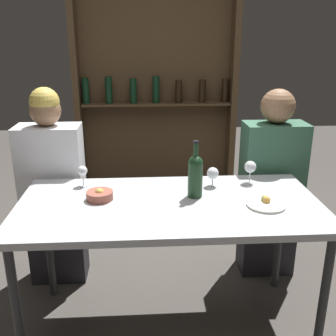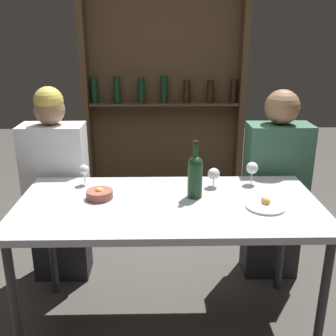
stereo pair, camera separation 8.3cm
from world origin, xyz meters
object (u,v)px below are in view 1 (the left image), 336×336
at_px(wine_glass_2, 250,167).
at_px(seated_person_left, 54,192).
at_px(wine_glass_0, 213,174).
at_px(snack_bowl, 100,195).
at_px(seated_person_right, 270,190).
at_px(wine_bottle, 195,174).
at_px(wine_glass_1, 83,172).
at_px(food_plate_0, 266,204).

height_order(wine_glass_2, seated_person_left, seated_person_left).
bearing_deg(wine_glass_0, wine_glass_2, 9.85).
height_order(wine_glass_0, snack_bowl, wine_glass_0).
xyz_separation_m(wine_glass_0, seated_person_right, (0.46, 0.32, -0.24)).
distance_m(snack_bowl, seated_person_right, 1.20).
distance_m(wine_glass_0, seated_person_right, 0.61).
relative_size(wine_bottle, wine_glass_2, 2.31).
xyz_separation_m(wine_glass_1, seated_person_right, (1.20, 0.27, -0.25)).
distance_m(wine_glass_0, food_plate_0, 0.37).
bearing_deg(wine_bottle, seated_person_left, 151.76).
bearing_deg(seated_person_right, wine_glass_2, -129.37).
bearing_deg(food_plate_0, wine_glass_1, 161.00).
xyz_separation_m(wine_glass_1, food_plate_0, (0.97, -0.33, -0.08)).
height_order(wine_bottle, seated_person_left, seated_person_left).
bearing_deg(seated_person_left, wine_bottle, -28.24).
xyz_separation_m(wine_glass_1, seated_person_left, (-0.24, 0.27, -0.23)).
relative_size(wine_bottle, food_plate_0, 1.57).
height_order(wine_glass_2, snack_bowl, wine_glass_2).
height_order(wine_glass_0, wine_glass_1, wine_glass_1).
relative_size(wine_glass_0, seated_person_right, 0.09).
relative_size(wine_bottle, wine_glass_1, 2.56).
bearing_deg(wine_glass_0, wine_bottle, -129.65).
height_order(wine_glass_0, seated_person_left, seated_person_left).
height_order(snack_bowl, seated_person_right, seated_person_right).
relative_size(wine_glass_0, wine_glass_1, 0.93).
height_order(wine_glass_1, seated_person_left, seated_person_left).
xyz_separation_m(wine_glass_2, seated_person_left, (-1.21, 0.28, -0.24)).
height_order(wine_bottle, snack_bowl, wine_bottle).
relative_size(wine_glass_0, seated_person_left, 0.09).
xyz_separation_m(wine_glass_0, wine_glass_1, (-0.74, 0.05, 0.01)).
distance_m(food_plate_0, seated_person_left, 1.36).
relative_size(food_plate_0, seated_person_left, 0.15).
height_order(food_plate_0, seated_person_right, seated_person_right).
bearing_deg(food_plate_0, seated_person_left, 153.52).
distance_m(wine_bottle, food_plate_0, 0.39).
bearing_deg(wine_glass_2, food_plate_0, -89.64).
bearing_deg(snack_bowl, wine_glass_0, 13.79).
bearing_deg(food_plate_0, seated_person_right, 69.34).
distance_m(wine_glass_1, snack_bowl, 0.24).
distance_m(wine_glass_1, food_plate_0, 1.03).
bearing_deg(seated_person_right, wine_glass_1, -167.33).
xyz_separation_m(wine_glass_1, wine_glass_2, (0.97, -0.01, 0.01)).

